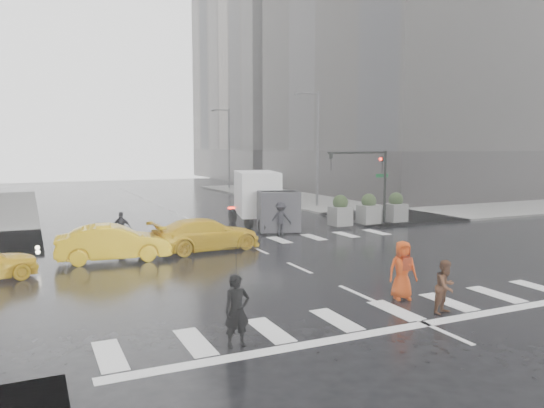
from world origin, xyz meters
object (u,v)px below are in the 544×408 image
pedestrian_brown (446,287)px  pedestrian_orange (403,270)px  traffic_signal_pole (371,173)px  taxi_mid (114,243)px  box_truck (262,198)px

pedestrian_brown → pedestrian_orange: size_ratio=0.84×
traffic_signal_pole → pedestrian_orange: bearing=-121.6°
pedestrian_brown → taxi_mid: size_ratio=0.34×
traffic_signal_pole → pedestrian_orange: size_ratio=2.45×
traffic_signal_pole → taxi_mid: 16.01m
traffic_signal_pole → box_truck: 6.65m
taxi_mid → box_truck: box_truck is taller
pedestrian_orange → taxi_mid: 12.03m
pedestrian_orange → box_truck: 15.73m
traffic_signal_pole → pedestrian_orange: 15.59m
taxi_mid → pedestrian_orange: bearing=-137.3°
pedestrian_orange → taxi_mid: bearing=144.5°
pedestrian_brown → box_truck: 17.37m
pedestrian_brown → box_truck: bearing=66.5°
pedestrian_brown → taxi_mid: (-7.53, 11.21, -0.01)m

